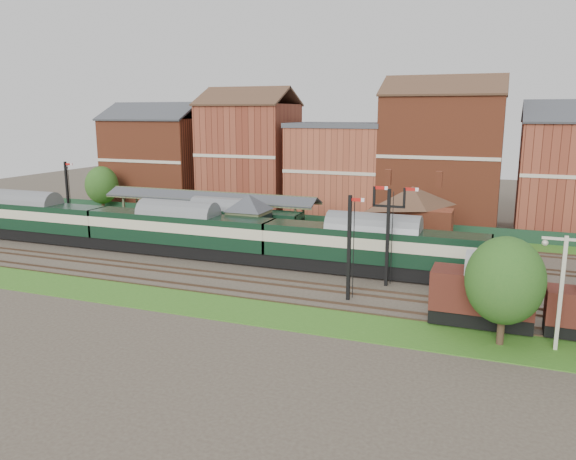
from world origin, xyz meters
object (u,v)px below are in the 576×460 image
(signal_box, at_px, (249,222))
(dmu_train, at_px, (179,230))
(platform_railcar, at_px, (224,222))
(semaphore_bracket, at_px, (388,230))
(goods_van_a, at_px, (482,294))

(signal_box, height_order, dmu_train, signal_box)
(signal_box, relative_size, dmu_train, 0.10)
(signal_box, bearing_deg, platform_railcar, 143.82)
(semaphore_bracket, height_order, platform_railcar, semaphore_bracket)
(dmu_train, bearing_deg, signal_box, 27.98)
(semaphore_bracket, relative_size, platform_railcar, 0.47)
(platform_railcar, bearing_deg, dmu_train, -104.44)
(signal_box, bearing_deg, goods_van_a, -28.46)
(signal_box, relative_size, goods_van_a, 0.92)
(signal_box, relative_size, semaphore_bracket, 0.73)
(dmu_train, bearing_deg, semaphore_bracket, -6.74)
(goods_van_a, bearing_deg, semaphore_bracket, 139.30)
(signal_box, xyz_separation_m, dmu_train, (-6.12, -3.25, -0.59))
(semaphore_bracket, bearing_deg, signal_box, 159.08)
(semaphore_bracket, relative_size, dmu_train, 0.14)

